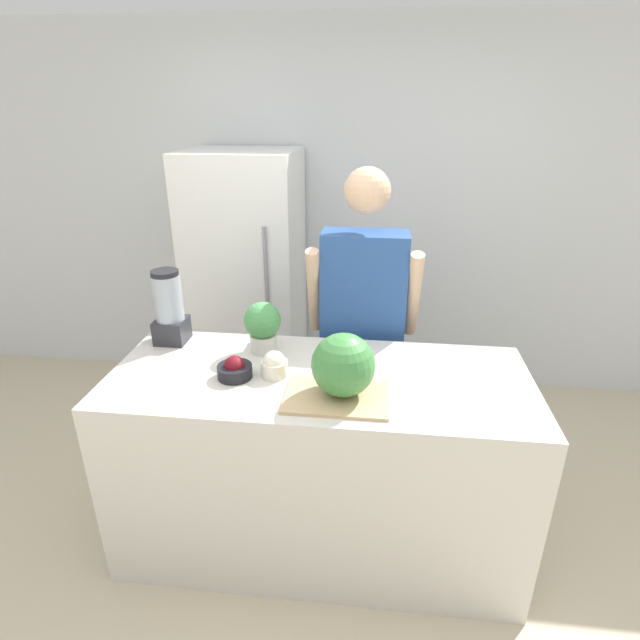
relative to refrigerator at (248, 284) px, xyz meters
The scene contains 11 objects.
ground_plane 2.03m from the refrigerator, 68.85° to the right, with size 14.00×14.00×0.00m, color beige.
wall_back 0.87m from the refrigerator, 31.32° to the left, with size 8.00×0.06×2.60m.
counter_island 1.53m from the refrigerator, 63.41° to the right, with size 1.87×0.77×0.95m.
refrigerator is the anchor object (origin of this frame).
person 1.12m from the refrigerator, 42.00° to the right, with size 0.59×0.28×1.78m.
cutting_board 1.67m from the refrigerator, 63.29° to the right, with size 0.42×0.29×0.01m.
watermelon 1.68m from the refrigerator, 62.27° to the right, with size 0.26×0.26×0.26m.
bowl_cherries 1.41m from the refrigerator, 77.94° to the right, with size 0.15×0.15×0.10m.
bowl_cream 1.42m from the refrigerator, 70.95° to the right, with size 0.12×0.12×0.12m.
blender 1.09m from the refrigerator, 96.35° to the right, with size 0.15×0.15×0.37m.
potted_plant 1.19m from the refrigerator, 71.89° to the right, with size 0.18×0.18×0.25m.
Camera 1 is at (0.23, -1.53, 2.05)m, focal length 28.00 mm.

